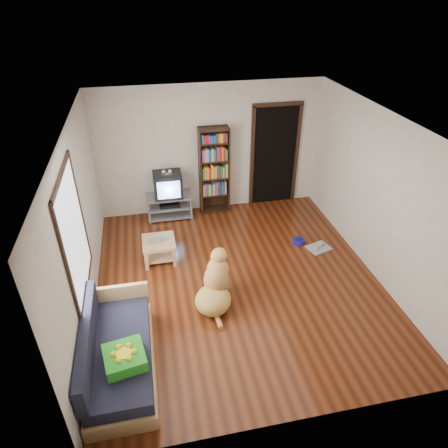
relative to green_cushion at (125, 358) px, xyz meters
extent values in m
plane|color=#602810|center=(1.75, 1.65, -0.50)|extent=(5.00, 5.00, 0.00)
plane|color=white|center=(1.75, 1.65, 2.10)|extent=(5.00, 5.00, 0.00)
plane|color=beige|center=(1.75, 4.15, 0.80)|extent=(4.50, 0.00, 4.50)
plane|color=beige|center=(1.75, -0.85, 0.80)|extent=(4.50, 0.00, 4.50)
plane|color=beige|center=(-0.50, 1.65, 0.80)|extent=(0.00, 5.00, 5.00)
plane|color=beige|center=(4.00, 1.65, 0.80)|extent=(0.00, 5.00, 5.00)
cube|color=#34981C|center=(0.00, 0.00, 0.00)|extent=(0.53, 0.53, 0.15)
imported|color=silver|center=(0.54, 2.44, -0.08)|extent=(0.39, 0.30, 0.03)
cylinder|color=navy|center=(3.11, 2.46, -0.46)|extent=(0.22, 0.22, 0.08)
cube|color=#9A9A9A|center=(3.41, 2.21, -0.48)|extent=(0.47, 0.42, 0.03)
cube|color=white|center=(-0.48, 1.15, 1.00)|extent=(0.02, 1.30, 1.60)
cube|color=black|center=(-0.48, 1.15, 1.82)|extent=(0.03, 1.42, 0.06)
cube|color=black|center=(-0.48, 1.15, 0.18)|extent=(0.03, 1.42, 0.06)
cube|color=black|center=(-0.48, 0.45, 1.00)|extent=(0.03, 0.06, 1.70)
cube|color=black|center=(-0.48, 1.85, 1.00)|extent=(0.03, 0.06, 1.70)
cube|color=black|center=(3.10, 4.14, 0.55)|extent=(0.90, 0.02, 2.10)
cube|color=black|center=(2.62, 4.12, 0.55)|extent=(0.07, 0.05, 2.14)
cube|color=black|center=(3.58, 4.12, 0.55)|extent=(0.07, 0.05, 2.14)
cube|color=black|center=(3.10, 4.12, 1.63)|extent=(1.03, 0.05, 0.07)
cube|color=#99999E|center=(0.85, 3.90, -0.02)|extent=(0.90, 0.45, 0.04)
cube|color=#99999E|center=(0.85, 3.90, -0.25)|extent=(0.86, 0.42, 0.03)
cube|color=#99999E|center=(0.85, 3.90, -0.44)|extent=(0.90, 0.45, 0.04)
cylinder|color=#99999E|center=(0.43, 3.70, -0.25)|extent=(0.04, 0.04, 0.50)
cylinder|color=#99999E|center=(1.27, 3.70, -0.25)|extent=(0.04, 0.04, 0.50)
cylinder|color=#99999E|center=(0.43, 4.10, -0.25)|extent=(0.04, 0.04, 0.50)
cylinder|color=#99999E|center=(1.27, 4.10, -0.25)|extent=(0.04, 0.04, 0.50)
cube|color=black|center=(0.85, 3.90, -0.20)|extent=(0.40, 0.30, 0.07)
cube|color=black|center=(0.85, 3.90, 0.24)|extent=(0.55, 0.48, 0.48)
cube|color=black|center=(0.85, 4.10, 0.24)|extent=(0.40, 0.14, 0.36)
cube|color=#8CBFF2|center=(0.85, 3.66, 0.24)|extent=(0.44, 0.02, 0.36)
cube|color=silver|center=(0.85, 3.85, 0.49)|extent=(0.20, 0.07, 0.02)
sphere|color=silver|center=(0.79, 3.85, 0.54)|extent=(0.09, 0.09, 0.09)
sphere|color=silver|center=(0.91, 3.85, 0.54)|extent=(0.09, 0.09, 0.09)
cube|color=black|center=(1.52, 3.99, 0.40)|extent=(0.03, 0.30, 1.80)
cube|color=black|center=(2.08, 3.99, 0.40)|extent=(0.03, 0.30, 1.80)
cube|color=black|center=(1.80, 4.13, 0.40)|extent=(0.60, 0.02, 1.80)
cube|color=black|center=(1.80, 3.99, -0.47)|extent=(0.56, 0.28, 0.02)
cube|color=black|center=(1.80, 3.99, -0.10)|extent=(0.56, 0.28, 0.03)
cube|color=black|center=(1.80, 3.99, 0.27)|extent=(0.56, 0.28, 0.02)
cube|color=black|center=(1.80, 3.99, 0.64)|extent=(0.56, 0.28, 0.02)
cube|color=black|center=(1.80, 3.99, 1.01)|extent=(0.56, 0.28, 0.02)
cube|color=black|center=(1.80, 3.99, 1.27)|extent=(0.56, 0.28, 0.02)
cube|color=tan|center=(-0.08, 0.25, -0.39)|extent=(0.80, 1.80, 0.22)
cube|color=#1E1E2D|center=(-0.08, 0.25, -0.17)|extent=(0.74, 1.74, 0.18)
cube|color=#1E1E2D|center=(-0.42, 0.25, 0.10)|extent=(0.12, 1.74, 0.40)
cube|color=tan|center=(-0.08, 1.11, 0.00)|extent=(0.80, 0.06, 0.30)
cube|color=tan|center=(0.54, 2.47, -0.13)|extent=(0.55, 0.55, 0.06)
cube|color=tan|center=(0.54, 2.47, -0.40)|extent=(0.45, 0.45, 0.03)
cube|color=tan|center=(0.31, 2.24, -0.33)|extent=(0.06, 0.06, 0.34)
cube|color=tan|center=(0.78, 2.24, -0.33)|extent=(0.06, 0.06, 0.34)
cube|color=tan|center=(0.31, 2.71, -0.33)|extent=(0.06, 0.06, 0.34)
cube|color=tan|center=(0.78, 2.71, -0.33)|extent=(0.06, 0.06, 0.34)
ellipsoid|color=tan|center=(1.24, 1.09, -0.33)|extent=(0.73, 0.75, 0.39)
ellipsoid|color=#BA8547|center=(1.32, 1.28, -0.12)|extent=(0.52, 0.54, 0.52)
ellipsoid|color=tan|center=(1.37, 1.38, 0.01)|extent=(0.43, 0.42, 0.37)
ellipsoid|color=tan|center=(1.40, 1.44, 0.21)|extent=(0.33, 0.35, 0.23)
ellipsoid|color=#B77446|center=(1.45, 1.55, 0.18)|extent=(0.18, 0.23, 0.09)
sphere|color=black|center=(1.49, 1.64, 0.18)|extent=(0.05, 0.05, 0.05)
ellipsoid|color=tan|center=(1.30, 1.44, 0.20)|extent=(0.09, 0.10, 0.16)
ellipsoid|color=#CD844E|center=(1.46, 1.36, 0.20)|extent=(0.09, 0.10, 0.16)
cylinder|color=#CB854E|center=(1.34, 1.51, -0.28)|extent=(0.13, 0.15, 0.43)
cylinder|color=tan|center=(1.49, 1.44, -0.28)|extent=(0.13, 0.15, 0.43)
sphere|color=tan|center=(1.36, 1.56, -0.47)|extent=(0.11, 0.11, 0.11)
sphere|color=#C57E4C|center=(1.51, 1.49, -0.47)|extent=(0.11, 0.11, 0.11)
cylinder|color=#B98747|center=(1.25, 0.83, -0.46)|extent=(0.11, 0.38, 0.09)
camera|label=1|loc=(0.50, -3.26, 3.75)|focal=32.00mm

